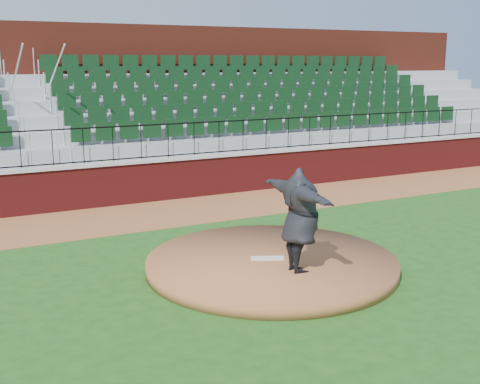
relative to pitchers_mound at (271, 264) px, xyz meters
name	(u,v)px	position (x,y,z in m)	size (l,w,h in m)	color
ground	(274,267)	(0.11, 0.09, -0.12)	(90.00, 90.00, 0.00)	#1C4B15
warning_track	(176,211)	(0.11, 5.49, -0.12)	(34.00, 3.20, 0.01)	brown
field_wall	(156,181)	(0.11, 7.09, 0.47)	(34.00, 0.35, 1.20)	maroon
wall_cap	(155,160)	(0.11, 7.09, 1.12)	(34.00, 0.45, 0.10)	#B7B7B7
wall_railing	(155,142)	(0.11, 7.09, 1.67)	(34.00, 0.05, 1.00)	black
seating_stands	(127,118)	(0.11, 9.82, 2.18)	(34.00, 5.10, 4.60)	gray
concourse_wall	(103,99)	(0.11, 12.62, 2.62)	(34.00, 0.50, 5.50)	maroon
pitchers_mound	(271,264)	(0.00, 0.00, 0.00)	(5.07, 5.07, 0.25)	brown
pitching_rubber	(267,258)	(-0.12, -0.05, 0.15)	(0.66, 0.17, 0.04)	silver
pitcher	(300,220)	(0.05, -0.94, 1.12)	(2.45, 0.67, 2.00)	black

